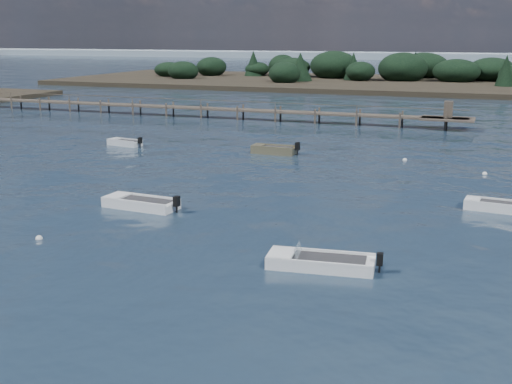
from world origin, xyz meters
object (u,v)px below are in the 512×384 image
at_px(tender_far_grey, 125,144).
at_px(dinghy_mid_grey, 141,205).
at_px(dinghy_extra_a, 496,208).
at_px(jetty, 204,108).
at_px(dinghy_mid_white_a, 320,264).
at_px(tender_far_white, 274,151).

bearing_deg(tender_far_grey, dinghy_mid_grey, -55.74).
bearing_deg(dinghy_extra_a, jetty, 135.92).
bearing_deg(dinghy_extra_a, tender_far_grey, 159.92).
bearing_deg(dinghy_extra_a, dinghy_mid_grey, -160.91).
xyz_separation_m(tender_far_grey, dinghy_mid_grey, (11.29, -16.57, 0.00)).
bearing_deg(dinghy_mid_grey, tender_far_grey, 124.26).
distance_m(dinghy_mid_white_a, tender_far_grey, 31.34).
relative_size(dinghy_mid_white_a, jetty, 0.07).
bearing_deg(jetty, dinghy_mid_grey, -69.91).
xyz_separation_m(tender_far_white, dinghy_extra_a, (16.11, -11.35, -0.04)).
xyz_separation_m(tender_far_white, tender_far_grey, (-12.66, -0.83, -0.04)).
relative_size(tender_far_white, dinghy_mid_grey, 0.85).
bearing_deg(tender_far_grey, jetty, 95.19).
bearing_deg(dinghy_mid_grey, dinghy_extra_a, 19.09).
bearing_deg(dinghy_mid_white_a, dinghy_mid_grey, 154.57).
bearing_deg(jetty, dinghy_extra_a, -44.08).
relative_size(tender_far_white, tender_far_grey, 1.14).
height_order(dinghy_mid_white_a, dinghy_extra_a, dinghy_mid_white_a).
distance_m(dinghy_extra_a, dinghy_mid_grey, 18.51).
distance_m(dinghy_extra_a, jetty, 42.47).
bearing_deg(tender_far_white, dinghy_extra_a, -35.15).
bearing_deg(dinghy_mid_white_a, tender_far_grey, 135.73).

